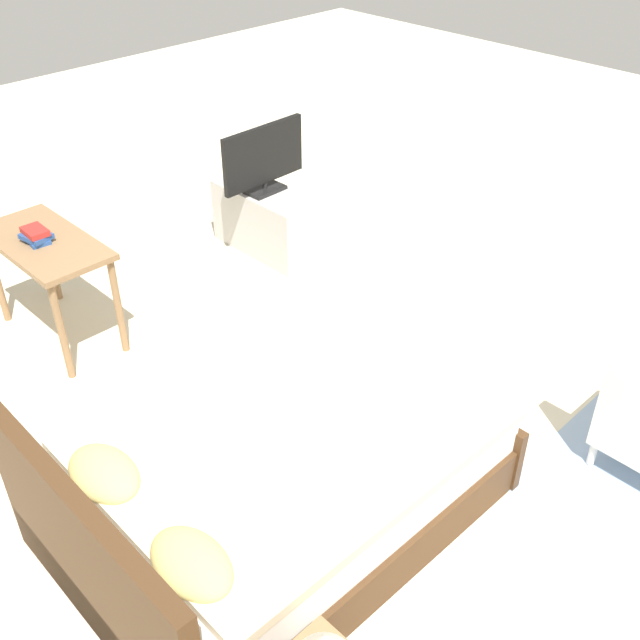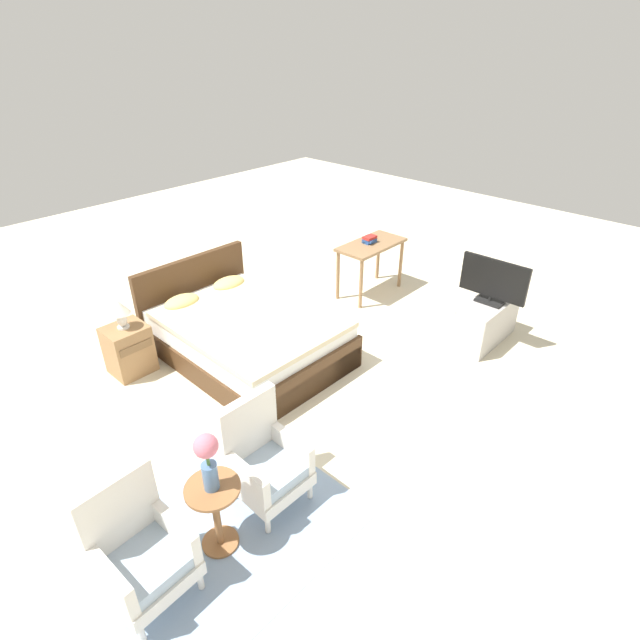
{
  "view_description": "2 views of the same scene",
  "coord_description": "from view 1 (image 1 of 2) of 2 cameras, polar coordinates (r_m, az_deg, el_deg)",
  "views": [
    {
      "loc": [
        -2.3,
        2.69,
        3.16
      ],
      "look_at": [
        0.18,
        0.26,
        0.76
      ],
      "focal_mm": 42.0,
      "sensor_mm": 36.0,
      "label": 1
    },
    {
      "loc": [
        -3.23,
        -3.06,
        3.38
      ],
      "look_at": [
        0.08,
        0.02,
        0.75
      ],
      "focal_mm": 28.0,
      "sensor_mm": 36.0,
      "label": 2
    }
  ],
  "objects": [
    {
      "name": "bed",
      "position": [
        3.95,
        -3.71,
        -11.93
      ],
      "size": [
        1.6,
        2.21,
        0.96
      ],
      "color": "#472D19",
      "rests_on": "ground_plane"
    },
    {
      "name": "tv_stand",
      "position": [
        6.36,
        -4.1,
        7.56
      ],
      "size": [
        0.96,
        0.4,
        0.54
      ],
      "color": "#B7B2AD",
      "rests_on": "ground_plane"
    },
    {
      "name": "book_stack",
      "position": [
        5.29,
        -20.83,
        6.05
      ],
      "size": [
        0.21,
        0.18,
        0.1
      ],
      "color": "#284C8E",
      "rests_on": "vanity_desk"
    },
    {
      "name": "vanity_desk",
      "position": [
        5.38,
        -20.1,
        4.65
      ],
      "size": [
        1.04,
        0.52,
        0.77
      ],
      "color": "#8E6B47",
      "rests_on": "ground_plane"
    },
    {
      "name": "ground_plane",
      "position": [
        4.75,
        3.73,
        -7.17
      ],
      "size": [
        16.0,
        16.0,
        0.0
      ],
      "primitive_type": "plane",
      "color": "beige"
    },
    {
      "name": "tv_flatscreen",
      "position": [
        6.13,
        -4.33,
        12.19
      ],
      "size": [
        0.21,
        0.81,
        0.55
      ],
      "color": "black",
      "rests_on": "tv_stand"
    }
  ]
}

